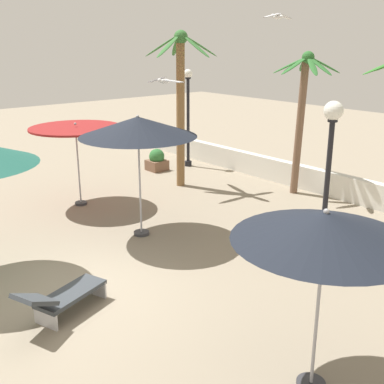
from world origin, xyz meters
name	(u,v)px	position (x,y,z in m)	size (l,w,h in m)	color
ground_plane	(72,287)	(0.00, 0.00, 0.00)	(56.00, 56.00, 0.00)	gray
boundary_wall	(335,185)	(0.00, 9.27, 0.40)	(25.20, 0.30, 0.80)	silver
patio_umbrella_0	(138,127)	(-1.41, 2.70, 2.84)	(2.93, 2.93, 3.14)	#333338
patio_umbrella_1	(325,228)	(5.02, 1.32, 2.52)	(2.51, 2.51, 2.79)	#333338
patio_umbrella_2	(76,130)	(-4.62, 2.62, 2.32)	(2.71, 2.71, 2.55)	#333338
palm_tree_0	(303,103)	(-1.02, 8.65, 2.98)	(2.11, 2.11, 4.57)	brown
palm_tree_1	(181,93)	(-4.22, 6.29, 3.19)	(2.36, 2.32, 5.20)	brown
lamp_post_1	(188,110)	(-6.18, 8.24, 2.25)	(0.34, 0.34, 3.82)	black
lamp_post_2	(330,155)	(2.44, 5.16, 2.47)	(0.43, 0.43, 3.65)	black
lounge_chair_2	(62,296)	(0.90, -0.62, 0.40)	(1.13, 1.93, 0.82)	#B7B7BC
seagull_0	(164,81)	(-1.53, 3.62, 3.90)	(1.29, 0.38, 0.18)	white
seagull_1	(277,16)	(-0.28, 6.37, 5.46)	(0.38, 1.04, 0.15)	white
planter	(157,161)	(-6.45, 6.87, 0.38)	(0.70, 0.70, 0.85)	brown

